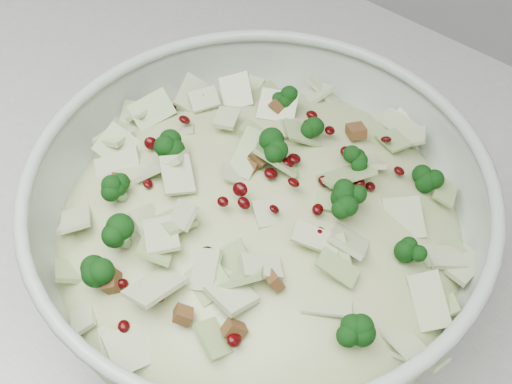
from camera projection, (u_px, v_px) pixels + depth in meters
counter at (60, 224)px, 1.17m from camera, size 3.60×0.60×0.90m
mixing_bowl at (259, 235)px, 0.52m from camera, size 0.42×0.42×0.13m
salad at (259, 218)px, 0.50m from camera, size 0.34×0.34×0.13m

